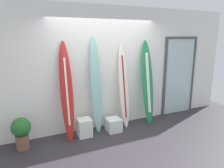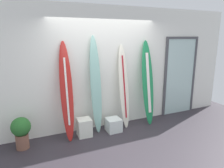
# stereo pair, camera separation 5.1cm
# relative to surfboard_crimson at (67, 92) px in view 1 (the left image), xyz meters

# --- Properties ---
(ground) EXTENTS (8.00, 8.00, 0.04)m
(ground) POSITION_rel_surfboard_crimson_xyz_m (0.94, -0.95, -1.03)
(ground) COLOR #312B32
(wall_back) EXTENTS (7.20, 0.20, 2.80)m
(wall_back) POSITION_rel_surfboard_crimson_xyz_m (0.94, 0.35, 0.39)
(wall_back) COLOR white
(wall_back) RESTS_ON ground
(surfboard_crimson) EXTENTS (0.28, 0.49, 2.05)m
(surfboard_crimson) POSITION_rel_surfboard_crimson_xyz_m (0.00, 0.00, 0.00)
(surfboard_crimson) COLOR #B1211C
(surfboard_crimson) RESTS_ON ground
(surfboard_seafoam) EXTENTS (0.25, 0.32, 2.16)m
(surfboard_seafoam) POSITION_rel_surfboard_crimson_xyz_m (0.66, 0.07, 0.05)
(surfboard_seafoam) COLOR #8CC3B5
(surfboard_seafoam) RESTS_ON ground
(surfboard_ivory) EXTENTS (0.24, 0.37, 1.95)m
(surfboard_ivory) POSITION_rel_surfboard_crimson_xyz_m (1.35, 0.05, -0.05)
(surfboard_ivory) COLOR silver
(surfboard_ivory) RESTS_ON ground
(surfboard_emerald) EXTENTS (0.31, 0.43, 2.04)m
(surfboard_emerald) POSITION_rel_surfboard_crimson_xyz_m (1.98, 0.01, 0.01)
(surfboard_emerald) COLOR #1C7E48
(surfboard_emerald) RESTS_ON ground
(display_block_left) EXTENTS (0.32, 0.32, 0.30)m
(display_block_left) POSITION_rel_surfboard_crimson_xyz_m (1.01, -0.11, -0.86)
(display_block_left) COLOR silver
(display_block_left) RESTS_ON ground
(display_block_center) EXTENTS (0.30, 0.30, 0.39)m
(display_block_center) POSITION_rel_surfboard_crimson_xyz_m (0.33, -0.07, -0.81)
(display_block_center) COLOR silver
(display_block_center) RESTS_ON ground
(glass_door) EXTENTS (1.05, 0.06, 2.12)m
(glass_door) POSITION_rel_surfboard_crimson_xyz_m (3.17, 0.23, 0.08)
(glass_door) COLOR silver
(glass_door) RESTS_ON ground
(potted_plant) EXTENTS (0.37, 0.37, 0.63)m
(potted_plant) POSITION_rel_surfboard_crimson_xyz_m (-0.92, -0.08, -0.64)
(potted_plant) COLOR brown
(potted_plant) RESTS_ON ground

